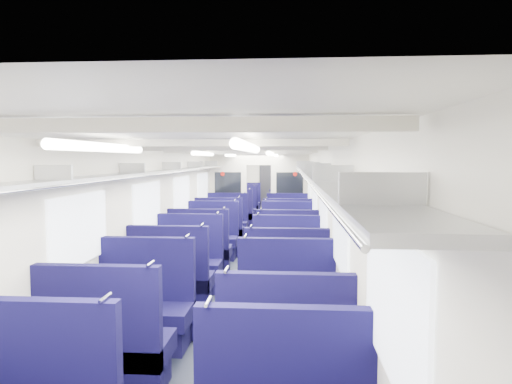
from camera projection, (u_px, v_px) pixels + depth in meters
The scene contains 37 objects.
floor at pixel (250, 257), 9.98m from camera, with size 2.80×18.00×0.01m, color black.
ceiling at pixel (250, 151), 9.80m from camera, with size 2.80×18.00×0.01m, color white.
wall_left at pixel (188, 204), 9.99m from camera, with size 0.02×18.00×2.35m, color beige.
dado_left at pixel (189, 240), 10.05m from camera, with size 0.03×17.90×0.70m, color #120F34.
wall_right at pixel (314, 205), 9.79m from camera, with size 0.02×18.00×2.35m, color beige.
dado_right at pixel (313, 242), 9.85m from camera, with size 0.03×17.90×0.70m, color #120F34.
wall_far at pixel (269, 183), 18.84m from camera, with size 2.80×0.02×2.35m, color beige.
luggage_rack_left at pixel (196, 168), 9.92m from camera, with size 0.36×17.40×0.18m.
luggage_rack_right at pixel (306, 168), 9.74m from camera, with size 0.36×17.40×0.18m.
windows at pixel (248, 195), 9.42m from camera, with size 2.78×15.60×0.75m.
ceiling_fittings at pixel (249, 153), 9.55m from camera, with size 2.70×16.06×0.11m.
end_door at pixel (268, 187), 18.80m from camera, with size 0.75×0.06×2.00m, color black.
bulkhead at pixel (259, 192), 12.73m from camera, with size 2.80×0.10×2.35m.
seat_4 at pixel (106, 352), 4.14m from camera, with size 1.15×0.64×1.28m.
seat_5 at pixel (285, 365), 3.86m from camera, with size 1.15×0.64×1.28m.
seat_6 at pixel (144, 312), 5.21m from camera, with size 1.15×0.64×1.28m.
seat_7 at pixel (286, 314), 5.15m from camera, with size 1.15×0.64×1.28m.
seat_8 at pixel (171, 283), 6.44m from camera, with size 1.15×0.64×1.28m.
seat_9 at pixel (287, 287), 6.23m from camera, with size 1.15×0.64×1.28m.
seat_10 at pixel (188, 266), 7.49m from camera, with size 1.15×0.64×1.28m.
seat_11 at pixel (287, 268), 7.31m from camera, with size 1.15×0.64×1.28m.
seat_12 at pixel (200, 252), 8.54m from camera, with size 1.15×0.64×1.28m.
seat_13 at pixel (287, 254), 8.40m from camera, with size 1.15×0.64×1.28m.
seat_14 at pixel (212, 240), 9.81m from camera, with size 1.15×0.64×1.28m.
seat_15 at pixel (288, 241), 9.77m from camera, with size 1.15×0.64×1.28m.
seat_16 at pixel (220, 232), 10.94m from camera, with size 1.15×0.64×1.28m.
seat_17 at pixel (288, 233), 10.71m from camera, with size 1.15×0.64×1.28m.
seat_18 at pixel (227, 225), 12.16m from camera, with size 1.15×0.64×1.28m.
seat_19 at pixel (288, 225), 12.04m from camera, with size 1.15×0.64×1.28m.
seat_20 at pixel (235, 216), 13.99m from camera, with size 1.15×0.64×1.28m.
seat_21 at pixel (288, 216), 13.89m from camera, with size 1.15×0.64×1.28m.
seat_22 at pixel (239, 211), 15.28m from camera, with size 1.15×0.64×1.28m.
seat_23 at pixel (288, 212), 15.07m from camera, with size 1.15×0.64×1.28m.
seat_24 at pixel (243, 208), 16.41m from camera, with size 1.15×0.64×1.28m.
seat_25 at pixel (288, 208), 16.32m from camera, with size 1.15×0.64×1.28m.
seat_26 at pixel (246, 205), 17.48m from camera, with size 1.15×0.64×1.28m.
seat_27 at pixel (288, 204), 17.55m from camera, with size 1.15×0.64×1.28m.
Camera 1 is at (0.85, -9.81, 2.17)m, focal length 31.47 mm.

